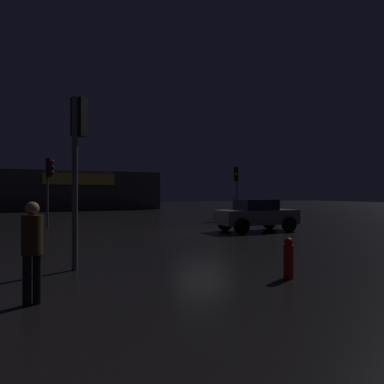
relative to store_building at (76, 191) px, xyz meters
name	(u,v)px	position (x,y,z in m)	size (l,w,h in m)	color
ground_plane	(202,233)	(2.37, -28.46, -2.15)	(120.00, 120.00, 0.00)	black
store_building	(76,191)	(0.00, 0.00, 0.00)	(18.24, 6.56, 4.30)	#4C4742
traffic_signal_opposite	(78,146)	(-3.92, -34.53, 0.85)	(0.42, 0.42, 4.17)	#595B60
traffic_signal_cross_left	(50,175)	(-3.97, -22.65, 0.67)	(0.42, 0.42, 3.73)	#595B60
traffic_signal_cross_right	(237,181)	(8.39, -21.57, 0.59)	(0.41, 0.43, 3.71)	#595B60
car_near	(256,215)	(5.10, -28.86, -1.35)	(3.97, 2.02, 1.55)	slate
pedestrian	(32,245)	(-4.96, -37.16, -1.16)	(0.41, 0.41, 1.71)	black
fire_hydrant	(288,258)	(0.14, -37.38, -1.72)	(0.22, 0.22, 0.88)	red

